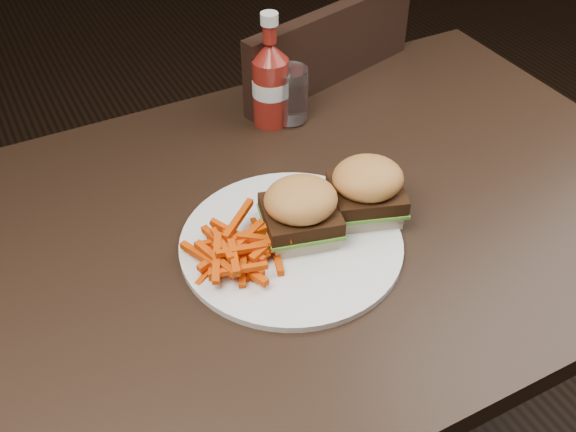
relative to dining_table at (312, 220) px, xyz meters
name	(u,v)px	position (x,y,z in m)	size (l,w,h in m)	color
dining_table	(312,220)	(0.00, 0.00, 0.00)	(1.20, 0.80, 0.04)	black
chair_far	(267,166)	(0.17, 0.52, -0.30)	(0.44, 0.44, 0.04)	black
plate	(291,243)	(-0.07, -0.05, 0.03)	(0.33, 0.33, 0.01)	white
sandwich_half_a	(300,229)	(-0.05, -0.05, 0.04)	(0.09, 0.09, 0.02)	beige
sandwich_half_b	(365,207)	(0.06, -0.05, 0.04)	(0.09, 0.09, 0.02)	beige
fries_pile	(244,250)	(-0.14, -0.06, 0.05)	(0.13, 0.13, 0.05)	#D74A05
ketchup_bottle	(271,93)	(0.06, 0.26, 0.08)	(0.06, 0.06, 0.13)	maroon
tumbler	(290,94)	(0.09, 0.24, 0.08)	(0.06, 0.06, 0.10)	white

